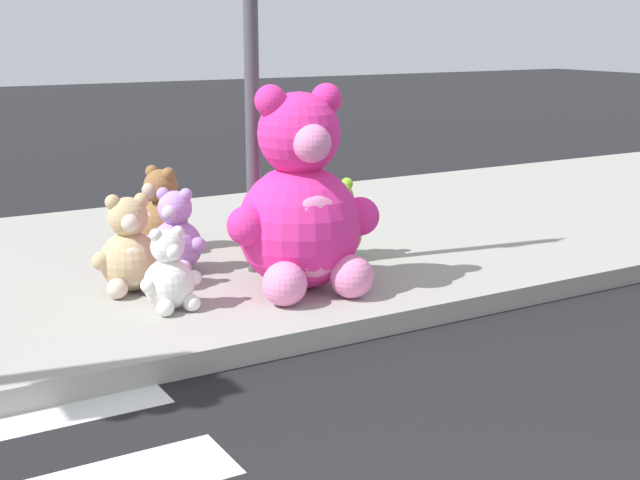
% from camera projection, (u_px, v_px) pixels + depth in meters
% --- Properties ---
extents(sidewalk, '(28.00, 4.40, 0.15)m').
position_uv_depth(sidewalk, '(99.00, 273.00, 6.96)').
color(sidewalk, '#9E9B93').
rests_on(sidewalk, ground_plane).
extents(sign_pole, '(0.56, 0.11, 3.20)m').
position_uv_depth(sign_pole, '(251.00, 47.00, 6.36)').
color(sign_pole, '#4C4C51').
rests_on(sign_pole, sidewalk).
extents(plush_pink_large, '(1.12, 1.02, 1.46)m').
position_uv_depth(plush_pink_large, '(302.00, 209.00, 6.17)').
color(plush_pink_large, '#F22D93').
rests_on(plush_pink_large, sidewalk).
extents(plush_lavender, '(0.46, 0.47, 0.65)m').
position_uv_depth(plush_lavender, '(175.00, 239.00, 6.68)').
color(plush_lavender, '#B28CD8').
rests_on(plush_lavender, sidewalk).
extents(plush_white, '(0.43, 0.38, 0.56)m').
position_uv_depth(plush_white, '(170.00, 277.00, 5.80)').
color(plush_white, white).
rests_on(plush_white, sidewalk).
extents(plush_lime, '(0.51, 0.45, 0.66)m').
position_uv_depth(plush_lime, '(336.00, 226.00, 7.09)').
color(plush_lime, '#8CD133').
rests_on(plush_lime, sidewalk).
extents(plush_tan, '(0.54, 0.49, 0.71)m').
position_uv_depth(plush_tan, '(130.00, 253.00, 6.18)').
color(plush_tan, tan).
rests_on(plush_tan, sidewalk).
extents(plush_red, '(0.45, 0.45, 0.63)m').
position_uv_depth(plush_red, '(269.00, 221.00, 7.34)').
color(plush_red, red).
rests_on(plush_red, sidewalk).
extents(plush_brown, '(0.51, 0.52, 0.71)m').
position_uv_depth(plush_brown, '(160.00, 217.00, 7.33)').
color(plush_brown, olive).
rests_on(plush_brown, sidewalk).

